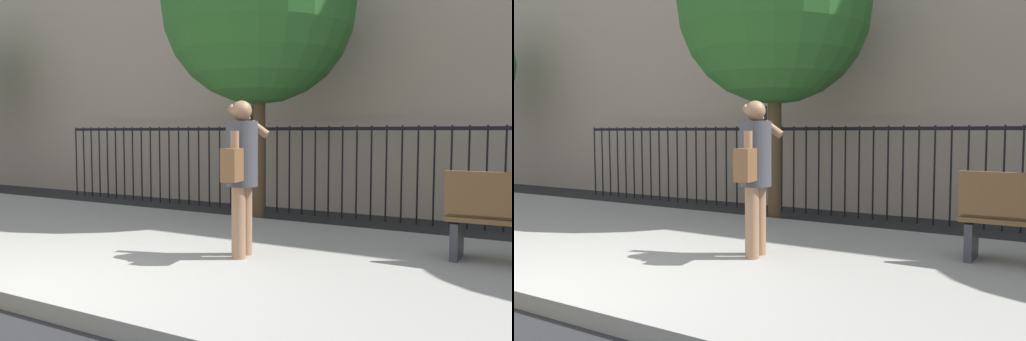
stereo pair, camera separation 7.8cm
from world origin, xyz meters
TOP-DOWN VIEW (x-y plane):
  - ground_plane at (0.00, 0.00)m, footprint 60.00×60.00m
  - sidewalk at (0.00, 2.20)m, footprint 28.00×4.40m
  - iron_fence at (0.00, 5.90)m, footprint 12.03×0.04m
  - pedestrian_on_phone at (0.96, 2.08)m, footprint 0.50×0.69m
  - street_tree_near at (-0.30, 4.64)m, footprint 3.06×3.06m

SIDE VIEW (x-z plane):
  - ground_plane at x=0.00m, z-range 0.00..0.00m
  - sidewalk at x=0.00m, z-range 0.00..0.15m
  - iron_fence at x=0.00m, z-range 0.22..1.82m
  - pedestrian_on_phone at x=0.96m, z-range 0.29..1.96m
  - street_tree_near at x=-0.30m, z-range 0.96..5.96m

